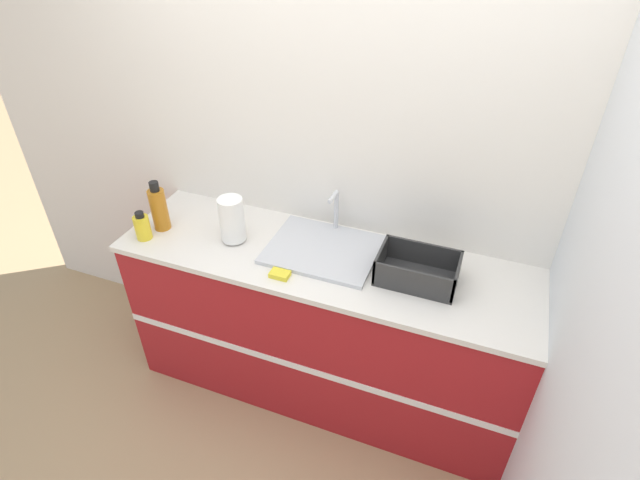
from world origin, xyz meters
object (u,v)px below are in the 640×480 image
at_px(bottle_amber, 159,208).
at_px(dish_rack, 417,271).
at_px(bottle_yellow, 142,227).
at_px(sink, 323,248).
at_px(paper_towel_roll, 232,220).

bearing_deg(bottle_amber, dish_rack, 2.68).
xyz_separation_m(dish_rack, bottle_yellow, (-1.36, -0.17, 0.02)).
xyz_separation_m(sink, dish_rack, (0.47, -0.06, 0.03)).
xyz_separation_m(paper_towel_roll, bottle_yellow, (-0.43, -0.15, -0.05)).
relative_size(paper_towel_roll, bottle_yellow, 1.57).
xyz_separation_m(dish_rack, bottle_amber, (-1.33, -0.06, 0.07)).
bearing_deg(bottle_yellow, bottle_amber, 74.04).
relative_size(sink, bottle_amber, 1.96).
bearing_deg(dish_rack, paper_towel_roll, -178.44).
bearing_deg(paper_towel_roll, bottle_amber, -174.77).
relative_size(bottle_yellow, bottle_amber, 0.56).
relative_size(sink, bottle_yellow, 3.47).
bearing_deg(bottle_amber, paper_towel_roll, 5.23).
xyz_separation_m(sink, bottle_yellow, (-0.88, -0.23, 0.05)).
bearing_deg(bottle_amber, bottle_yellow, -105.96).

